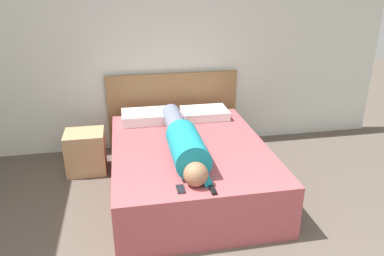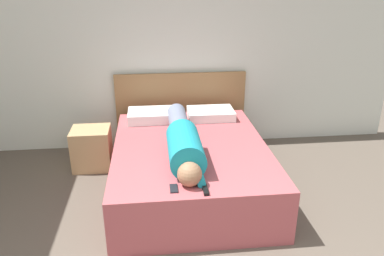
{
  "view_description": "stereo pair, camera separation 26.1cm",
  "coord_description": "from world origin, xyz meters",
  "px_view_note": "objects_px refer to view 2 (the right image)",
  "views": [
    {
      "loc": [
        -0.46,
        -1.14,
        2.12
      ],
      "look_at": [
        0.16,
        2.14,
        0.76
      ],
      "focal_mm": 35.0,
      "sensor_mm": 36.0,
      "label": 1
    },
    {
      "loc": [
        -0.2,
        -1.17,
        2.12
      ],
      "look_at": [
        0.16,
        2.14,
        0.76
      ],
      "focal_mm": 35.0,
      "sensor_mm": 36.0,
      "label": 2
    }
  ],
  "objects_px": {
    "nightstand": "(92,148)",
    "tv_remote": "(205,190)",
    "person_lying": "(183,141)",
    "pillow_second": "(211,114)",
    "pillow_near_headboard": "(153,115)",
    "bed": "(190,167)",
    "cell_phone": "(174,189)"
  },
  "relations": [
    {
      "from": "bed",
      "to": "pillow_second",
      "type": "bearing_deg",
      "value": 66.65
    },
    {
      "from": "tv_remote",
      "to": "cell_phone",
      "type": "xyz_separation_m",
      "value": [
        -0.25,
        0.06,
        -0.01
      ]
    },
    {
      "from": "bed",
      "to": "nightstand",
      "type": "xyz_separation_m",
      "value": [
        -1.1,
        0.62,
        -0.02
      ]
    },
    {
      "from": "nightstand",
      "to": "pillow_near_headboard",
      "type": "xyz_separation_m",
      "value": [
        0.73,
        0.14,
        0.33
      ]
    },
    {
      "from": "pillow_near_headboard",
      "to": "tv_remote",
      "type": "relative_size",
      "value": 3.87
    },
    {
      "from": "nightstand",
      "to": "tv_remote",
      "type": "height_order",
      "value": "tv_remote"
    },
    {
      "from": "bed",
      "to": "pillow_near_headboard",
      "type": "height_order",
      "value": "pillow_near_headboard"
    },
    {
      "from": "person_lying",
      "to": "cell_phone",
      "type": "relative_size",
      "value": 12.47
    },
    {
      "from": "nightstand",
      "to": "pillow_second",
      "type": "relative_size",
      "value": 0.88
    },
    {
      "from": "person_lying",
      "to": "tv_remote",
      "type": "xyz_separation_m",
      "value": [
        0.12,
        -0.7,
        -0.12
      ]
    },
    {
      "from": "person_lying",
      "to": "cell_phone",
      "type": "bearing_deg",
      "value": -101.94
    },
    {
      "from": "person_lying",
      "to": "pillow_second",
      "type": "bearing_deg",
      "value": 66.44
    },
    {
      "from": "pillow_near_headboard",
      "to": "tv_remote",
      "type": "bearing_deg",
      "value": -76.44
    },
    {
      "from": "pillow_near_headboard",
      "to": "cell_phone",
      "type": "bearing_deg",
      "value": -84.67
    },
    {
      "from": "pillow_second",
      "to": "pillow_near_headboard",
      "type": "bearing_deg",
      "value": 180.0
    },
    {
      "from": "cell_phone",
      "to": "pillow_near_headboard",
      "type": "bearing_deg",
      "value": 95.33
    },
    {
      "from": "pillow_near_headboard",
      "to": "cell_phone",
      "type": "relative_size",
      "value": 4.46
    },
    {
      "from": "person_lying",
      "to": "pillow_near_headboard",
      "type": "relative_size",
      "value": 2.79
    },
    {
      "from": "bed",
      "to": "tv_remote",
      "type": "xyz_separation_m",
      "value": [
        0.03,
        -0.9,
        0.27
      ]
    },
    {
      "from": "pillow_second",
      "to": "cell_phone",
      "type": "relative_size",
      "value": 4.24
    },
    {
      "from": "pillow_second",
      "to": "person_lying",
      "type": "bearing_deg",
      "value": -113.56
    },
    {
      "from": "person_lying",
      "to": "tv_remote",
      "type": "distance_m",
      "value": 0.72
    },
    {
      "from": "tv_remote",
      "to": "nightstand",
      "type": "bearing_deg",
      "value": 126.56
    },
    {
      "from": "bed",
      "to": "tv_remote",
      "type": "distance_m",
      "value": 0.94
    },
    {
      "from": "pillow_second",
      "to": "tv_remote",
      "type": "distance_m",
      "value": 1.69
    },
    {
      "from": "tv_remote",
      "to": "pillow_near_headboard",
      "type": "bearing_deg",
      "value": 103.56
    },
    {
      "from": "bed",
      "to": "tv_remote",
      "type": "bearing_deg",
      "value": -88.32
    },
    {
      "from": "bed",
      "to": "pillow_near_headboard",
      "type": "bearing_deg",
      "value": 116.11
    },
    {
      "from": "pillow_second",
      "to": "tv_remote",
      "type": "relative_size",
      "value": 3.68
    },
    {
      "from": "nightstand",
      "to": "person_lying",
      "type": "xyz_separation_m",
      "value": [
        1.01,
        -0.82,
        0.41
      ]
    },
    {
      "from": "cell_phone",
      "to": "nightstand",
      "type": "bearing_deg",
      "value": 120.96
    },
    {
      "from": "person_lying",
      "to": "pillow_second",
      "type": "relative_size",
      "value": 2.94
    }
  ]
}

